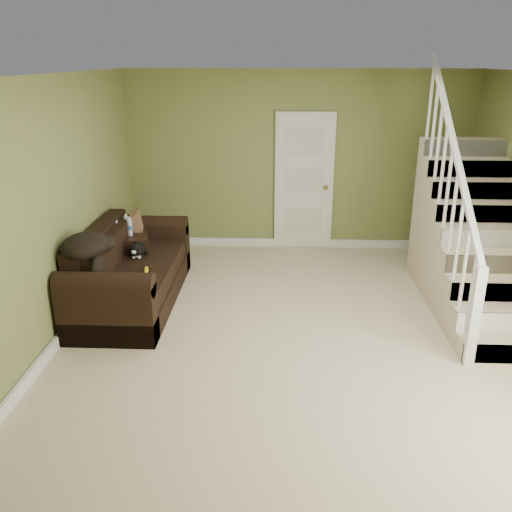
# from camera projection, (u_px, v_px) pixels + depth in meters

# --- Properties ---
(floor) EXTENTS (5.00, 5.50, 0.01)m
(floor) POSITION_uv_depth(u_px,v_px,m) (302.00, 330.00, 5.80)
(floor) COLOR tan
(floor) RESTS_ON ground
(ceiling) EXTENTS (5.00, 5.50, 0.01)m
(ceiling) POSITION_uv_depth(u_px,v_px,m) (310.00, 74.00, 4.90)
(ceiling) COLOR white
(ceiling) RESTS_ON wall_back
(wall_back) EXTENTS (5.00, 0.04, 2.60)m
(wall_back) POSITION_uv_depth(u_px,v_px,m) (298.00, 162.00, 7.92)
(wall_back) COLOR olive
(wall_back) RESTS_ON floor
(wall_front) EXTENTS (5.00, 0.04, 2.60)m
(wall_front) POSITION_uv_depth(u_px,v_px,m) (328.00, 358.00, 2.77)
(wall_front) COLOR olive
(wall_front) RESTS_ON floor
(wall_left) EXTENTS (0.04, 5.50, 2.60)m
(wall_left) POSITION_uv_depth(u_px,v_px,m) (57.00, 210.00, 5.45)
(wall_left) COLOR olive
(wall_left) RESTS_ON floor
(baseboard_back) EXTENTS (5.00, 0.04, 0.12)m
(baseboard_back) POSITION_uv_depth(u_px,v_px,m) (296.00, 243.00, 8.32)
(baseboard_back) COLOR white
(baseboard_back) RESTS_ON floor
(baseboard_left) EXTENTS (0.04, 5.50, 0.12)m
(baseboard_left) POSITION_uv_depth(u_px,v_px,m) (74.00, 320.00, 5.88)
(baseboard_left) COLOR white
(baseboard_left) RESTS_ON floor
(door) EXTENTS (0.86, 0.12, 2.02)m
(door) POSITION_uv_depth(u_px,v_px,m) (304.00, 182.00, 7.98)
(door) COLOR white
(door) RESTS_ON floor
(staircase) EXTENTS (1.00, 2.51, 2.82)m
(staircase) POSITION_uv_depth(u_px,v_px,m) (469.00, 246.00, 6.40)
(staircase) COLOR tan
(staircase) RESTS_ON floor
(sofa) EXTENTS (0.98, 2.27, 0.90)m
(sofa) POSITION_uv_depth(u_px,v_px,m) (129.00, 274.00, 6.37)
(sofa) COLOR black
(sofa) RESTS_ON floor
(side_table) EXTENTS (0.68, 0.68, 0.89)m
(side_table) POSITION_uv_depth(u_px,v_px,m) (127.00, 259.00, 6.86)
(side_table) COLOR black
(side_table) RESTS_ON floor
(cat) EXTENTS (0.23, 0.47, 0.23)m
(cat) POSITION_uv_depth(u_px,v_px,m) (137.00, 250.00, 6.50)
(cat) COLOR black
(cat) RESTS_ON sofa
(banana) EXTENTS (0.09, 0.19, 0.05)m
(banana) POSITION_uv_depth(u_px,v_px,m) (146.00, 270.00, 6.05)
(banana) COLOR yellow
(banana) RESTS_ON sofa
(throw_pillow) EXTENTS (0.26, 0.43, 0.41)m
(throw_pillow) POSITION_uv_depth(u_px,v_px,m) (139.00, 227.00, 7.00)
(throw_pillow) COLOR #462C1C
(throw_pillow) RESTS_ON sofa
(throw_blanket) EXTENTS (0.50, 0.63, 0.25)m
(throw_blanket) POSITION_uv_depth(u_px,v_px,m) (84.00, 246.00, 5.55)
(throw_blanket) COLOR black
(throw_blanket) RESTS_ON sofa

